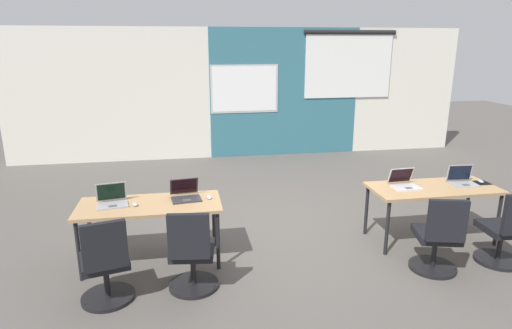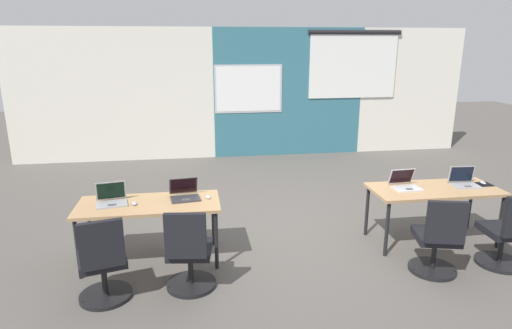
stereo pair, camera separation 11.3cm
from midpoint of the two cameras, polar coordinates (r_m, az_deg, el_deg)
name	(u,v)px [view 1 (the left image)]	position (r m, az deg, el deg)	size (l,w,h in m)	color
ground_plane	(286,230)	(6.02, 3.48, -8.57)	(24.00, 24.00, 0.00)	#56514C
back_wall_assembly	(245,93)	(9.68, -1.81, 9.40)	(10.00, 0.27, 2.80)	silver
desk_near_left	(150,209)	(5.09, -14.41, -5.65)	(1.60, 0.70, 0.72)	tan
desk_near_right	(433,191)	(5.91, 21.76, -3.30)	(1.60, 0.70, 0.72)	tan
laptop_near_left_inner	(186,195)	(5.13, -9.88, -3.92)	(0.37, 0.35, 0.22)	#333338
mouse_near_left_inner	(209,197)	(5.10, -6.83, -4.30)	(0.07, 0.11, 0.03)	silver
chair_near_left_inner	(192,257)	(4.54, -9.16, -11.97)	(0.52, 0.56, 0.92)	black
laptop_near_right_inner	(404,183)	(5.75, 18.42, -2.35)	(0.35, 0.33, 0.23)	silver
chair_near_right_inner	(438,241)	(5.20, 22.25, -9.30)	(0.53, 0.58, 0.92)	black
laptop_near_left_end	(112,200)	(5.15, -19.02, -4.49)	(0.37, 0.33, 0.23)	#9E9EA3
mouse_near_left_end	(135,204)	(5.05, -16.26, -5.05)	(0.09, 0.11, 0.03)	#B2B2B7
chair_near_left_end	(106,268)	(4.55, -19.86, -12.71)	(0.54, 0.59, 0.92)	black
laptop_near_right_end	(462,180)	(6.14, 25.04, -1.89)	(0.35, 0.29, 0.24)	#9E9EA3
mousepad_near_right_end	(480,183)	(6.31, 26.98, -2.16)	(0.22, 0.19, 0.00)	black
mouse_near_right_end	(481,181)	(6.30, 27.00, -1.99)	(0.06, 0.10, 0.03)	#B2B2B7
chair_near_right_end	(506,234)	(5.70, 29.54, -8.01)	(0.52, 0.55, 0.92)	black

